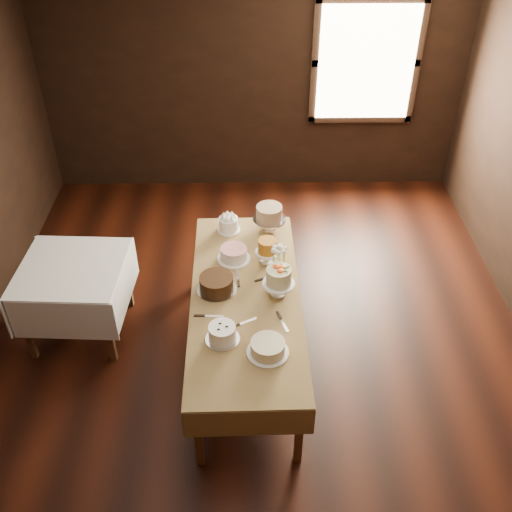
{
  "coord_description": "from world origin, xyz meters",
  "views": [
    {
      "loc": [
        -0.05,
        -3.66,
        3.95
      ],
      "look_at": [
        0.0,
        0.2,
        0.95
      ],
      "focal_mm": 40.92,
      "sensor_mm": 36.0,
      "label": 1
    }
  ],
  "objects_px": {
    "side_table": "(72,275)",
    "cake_meringue": "(229,225)",
    "cake_swirl": "(222,334)",
    "cake_server_e": "(214,316)",
    "cake_server_b": "(284,325)",
    "display_table": "(246,301)",
    "cake_speckled": "(269,219)",
    "cake_cream": "(268,348)",
    "cake_flowers": "(279,283)",
    "cake_server_c": "(238,275)",
    "flower_vase": "(278,272)",
    "cake_lattice": "(234,255)",
    "cake_caramel": "(267,252)",
    "cake_server_a": "(248,321)",
    "cake_chocolate": "(216,284)",
    "cake_server_d": "(272,276)"
  },
  "relations": [
    {
      "from": "display_table",
      "to": "side_table",
      "type": "xyz_separation_m",
      "value": [
        -1.53,
        0.35,
        0.01
      ]
    },
    {
      "from": "cake_caramel",
      "to": "cake_server_d",
      "type": "xyz_separation_m",
      "value": [
        0.04,
        -0.21,
        -0.1
      ]
    },
    {
      "from": "side_table",
      "to": "cake_meringue",
      "type": "bearing_deg",
      "value": 23.48
    },
    {
      "from": "display_table",
      "to": "cake_server_b",
      "type": "bearing_deg",
      "value": -49.22
    },
    {
      "from": "cake_meringue",
      "to": "display_table",
      "type": "bearing_deg",
      "value": -80.29
    },
    {
      "from": "cake_meringue",
      "to": "cake_server_b",
      "type": "height_order",
      "value": "cake_meringue"
    },
    {
      "from": "cake_lattice",
      "to": "cake_server_b",
      "type": "height_order",
      "value": "cake_lattice"
    },
    {
      "from": "cake_swirl",
      "to": "cake_server_c",
      "type": "height_order",
      "value": "cake_swirl"
    },
    {
      "from": "flower_vase",
      "to": "cake_server_c",
      "type": "bearing_deg",
      "value": 172.84
    },
    {
      "from": "display_table",
      "to": "cake_swirl",
      "type": "relative_size",
      "value": 8.8
    },
    {
      "from": "cake_cream",
      "to": "cake_server_b",
      "type": "distance_m",
      "value": 0.32
    },
    {
      "from": "cake_server_a",
      "to": "side_table",
      "type": "bearing_deg",
      "value": 128.82
    },
    {
      "from": "cake_server_d",
      "to": "cake_swirl",
      "type": "bearing_deg",
      "value": -141.77
    },
    {
      "from": "cake_cream",
      "to": "cake_server_a",
      "type": "bearing_deg",
      "value": 113.38
    },
    {
      "from": "side_table",
      "to": "cake_server_d",
      "type": "height_order",
      "value": "side_table"
    },
    {
      "from": "cake_speckled",
      "to": "cake_flowers",
      "type": "relative_size",
      "value": 1.14
    },
    {
      "from": "cake_speckled",
      "to": "cake_flowers",
      "type": "distance_m",
      "value": 0.93
    },
    {
      "from": "display_table",
      "to": "cake_cream",
      "type": "bearing_deg",
      "value": -75.49
    },
    {
      "from": "display_table",
      "to": "cake_meringue",
      "type": "distance_m",
      "value": 0.97
    },
    {
      "from": "flower_vase",
      "to": "cake_flowers",
      "type": "bearing_deg",
      "value": -92.39
    },
    {
      "from": "cake_swirl",
      "to": "cake_server_b",
      "type": "height_order",
      "value": "cake_swirl"
    },
    {
      "from": "cake_flowers",
      "to": "cake_cream",
      "type": "distance_m",
      "value": 0.67
    },
    {
      "from": "cake_flowers",
      "to": "cake_server_a",
      "type": "distance_m",
      "value": 0.43
    },
    {
      "from": "cake_swirl",
      "to": "side_table",
      "type": "bearing_deg",
      "value": 147.96
    },
    {
      "from": "side_table",
      "to": "cake_chocolate",
      "type": "height_order",
      "value": "cake_chocolate"
    },
    {
      "from": "side_table",
      "to": "cake_lattice",
      "type": "height_order",
      "value": "cake_lattice"
    },
    {
      "from": "cake_lattice",
      "to": "cake_server_a",
      "type": "height_order",
      "value": "cake_lattice"
    },
    {
      "from": "cake_flowers",
      "to": "display_table",
      "type": "bearing_deg",
      "value": -174.37
    },
    {
      "from": "cake_lattice",
      "to": "display_table",
      "type": "bearing_deg",
      "value": -77.95
    },
    {
      "from": "cake_server_d",
      "to": "cake_server_b",
      "type": "bearing_deg",
      "value": -106.09
    },
    {
      "from": "side_table",
      "to": "cake_flowers",
      "type": "height_order",
      "value": "cake_flowers"
    },
    {
      "from": "cake_swirl",
      "to": "cake_server_e",
      "type": "bearing_deg",
      "value": 106.0
    },
    {
      "from": "cake_swirl",
      "to": "cake_server_c",
      "type": "distance_m",
      "value": 0.78
    },
    {
      "from": "cake_meringue",
      "to": "cake_lattice",
      "type": "height_order",
      "value": "cake_meringue"
    },
    {
      "from": "cake_cream",
      "to": "cake_server_a",
      "type": "distance_m",
      "value": 0.37
    },
    {
      "from": "cake_speckled",
      "to": "cake_lattice",
      "type": "relative_size",
      "value": 0.94
    },
    {
      "from": "cake_swirl",
      "to": "cake_server_e",
      "type": "height_order",
      "value": "cake_swirl"
    },
    {
      "from": "cake_caramel",
      "to": "cake_chocolate",
      "type": "height_order",
      "value": "cake_caramel"
    },
    {
      "from": "cake_lattice",
      "to": "cake_swirl",
      "type": "distance_m",
      "value": 1.0
    },
    {
      "from": "display_table",
      "to": "cake_speckled",
      "type": "distance_m",
      "value": 0.99
    },
    {
      "from": "cake_server_d",
      "to": "cake_server_a",
      "type": "bearing_deg",
      "value": -134.15
    },
    {
      "from": "cake_meringue",
      "to": "cake_swirl",
      "type": "height_order",
      "value": "cake_meringue"
    },
    {
      "from": "cake_server_d",
      "to": "cake_server_e",
      "type": "xyz_separation_m",
      "value": [
        -0.48,
        -0.49,
        0.0
      ]
    },
    {
      "from": "flower_vase",
      "to": "cake_server_b",
      "type": "bearing_deg",
      "value": -87.74
    },
    {
      "from": "display_table",
      "to": "flower_vase",
      "type": "bearing_deg",
      "value": 39.74
    },
    {
      "from": "cake_lattice",
      "to": "cake_caramel",
      "type": "distance_m",
      "value": 0.3
    },
    {
      "from": "cake_chocolate",
      "to": "cake_caramel",
      "type": "bearing_deg",
      "value": 40.79
    },
    {
      "from": "side_table",
      "to": "cake_chocolate",
      "type": "bearing_deg",
      "value": -11.77
    },
    {
      "from": "cake_lattice",
      "to": "cake_server_c",
      "type": "bearing_deg",
      "value": -80.46
    },
    {
      "from": "cake_server_e",
      "to": "cake_server_c",
      "type": "bearing_deg",
      "value": 73.06
    }
  ]
}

